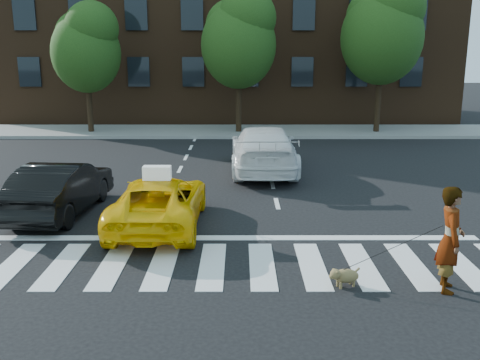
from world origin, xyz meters
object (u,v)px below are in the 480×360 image
object	(u,v)px
woman	(450,239)
dog	(344,276)
white_suv	(264,149)
black_sedan	(61,188)
tree_mid	(239,36)
tree_right	(383,27)
tree_left	(86,44)
taxi	(159,202)

from	to	relation	value
woman	dog	distance (m)	1.97
white_suv	black_sedan	bearing A→B (deg)	41.99
tree_mid	tree_right	world-z (taller)	tree_right
tree_right	white_suv	bearing A→B (deg)	-125.83
tree_mid	black_sedan	distance (m)	14.86
dog	woman	bearing A→B (deg)	-25.75
tree_right	tree_left	bearing A→B (deg)	180.00
tree_left	black_sedan	size ratio (longest dim) A/B	1.55
tree_right	woman	size ratio (longest dim) A/B	4.01
tree_mid	tree_left	bearing A→B (deg)	180.00
tree_mid	taxi	xyz separation A→B (m)	(-1.93, -14.50, -4.24)
black_sedan	tree_mid	bearing A→B (deg)	-104.38
woman	black_sedan	bearing A→B (deg)	73.60
tree_left	tree_mid	xyz separation A→B (m)	(7.50, -0.00, 0.41)
black_sedan	woman	distance (m)	9.58
taxi	dog	size ratio (longest dim) A/B	7.01
white_suv	dog	world-z (taller)	white_suv
taxi	woman	distance (m)	6.72
tree_right	dog	xyz separation A→B (m)	(-5.09, -17.98, -5.05)
tree_mid	white_suv	xyz separation A→B (m)	(0.87, -8.50, -4.05)
tree_mid	white_suv	distance (m)	9.45
tree_left	tree_right	xyz separation A→B (m)	(14.50, -0.00, 0.82)
tree_mid	woman	size ratio (longest dim) A/B	3.70
tree_left	taxi	world-z (taller)	tree_left
tree_right	dog	bearing A→B (deg)	-105.82
tree_left	tree_mid	distance (m)	7.51
tree_mid	dog	size ratio (longest dim) A/B	11.37
tree_left	black_sedan	world-z (taller)	tree_left
tree_right	tree_mid	bearing A→B (deg)	180.00
white_suv	tree_left	bearing A→B (deg)	-45.51
woman	tree_mid	bearing A→B (deg)	24.07
tree_left	tree_right	bearing A→B (deg)	-0.00
white_suv	woman	xyz separation A→B (m)	(2.87, -9.60, 0.16)
black_sedan	white_suv	size ratio (longest dim) A/B	0.76
taxi	dog	bearing A→B (deg)	138.36
dog	taxi	bearing A→B (deg)	115.83
dog	tree_left	bearing A→B (deg)	95.63
tree_right	woman	xyz separation A→B (m)	(-3.27, -18.10, -4.30)
tree_left	black_sedan	bearing A→B (deg)	-78.09
tree_left	black_sedan	xyz separation A→B (m)	(2.84, -13.48, -3.75)
taxi	woman	size ratio (longest dim) A/B	2.28
tree_left	dog	distance (m)	20.72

